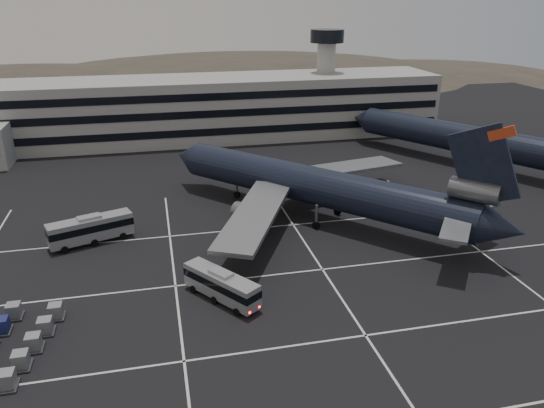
# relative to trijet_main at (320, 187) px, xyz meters

# --- Properties ---
(ground) EXTENTS (260.00, 260.00, 0.00)m
(ground) POSITION_rel_trijet_main_xyz_m (-16.28, -19.19, -5.25)
(ground) COLOR black
(ground) RESTS_ON ground
(lane_markings) EXTENTS (90.00, 55.62, 0.01)m
(lane_markings) POSITION_rel_trijet_main_xyz_m (-15.33, -18.46, -5.24)
(lane_markings) COLOR silver
(lane_markings) RESTS_ON ground
(terminal) EXTENTS (125.00, 26.00, 24.00)m
(terminal) POSITION_rel_trijet_main_xyz_m (-19.23, 51.96, 1.68)
(terminal) COLOR gray
(terminal) RESTS_ON ground
(hills) EXTENTS (352.00, 180.00, 44.00)m
(hills) POSITION_rel_trijet_main_xyz_m (1.71, 150.81, -17.32)
(hills) COLOR #38332B
(hills) RESTS_ON ground
(trijet_main) EXTENTS (42.76, 46.52, 18.08)m
(trijet_main) POSITION_rel_trijet_main_xyz_m (0.00, 0.00, 0.00)
(trijet_main) COLOR black
(trijet_main) RESTS_ON ground
(trijet_far) EXTENTS (35.98, 52.03, 18.08)m
(trijet_far) POSITION_rel_trijet_main_xyz_m (37.44, 18.45, 0.18)
(trijet_far) COLOR black
(trijet_far) RESTS_ON ground
(bus_near) EXTENTS (7.77, 9.59, 3.57)m
(bus_near) POSITION_rel_trijet_main_xyz_m (-17.38, -19.32, -3.30)
(bus_near) COLOR #95979C
(bus_near) RESTS_ON ground
(bus_far) EXTENTS (11.44, 6.25, 3.96)m
(bus_far) POSITION_rel_trijet_main_xyz_m (-32.73, -0.89, -3.08)
(bus_far) COLOR #95979C
(bus_far) RESTS_ON ground
(uld_cluster) EXTENTS (8.96, 13.68, 1.64)m
(uld_cluster) POSITION_rel_trijet_main_xyz_m (-38.29, -23.68, -4.45)
(uld_cluster) COLOR #2D2D30
(uld_cluster) RESTS_ON ground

